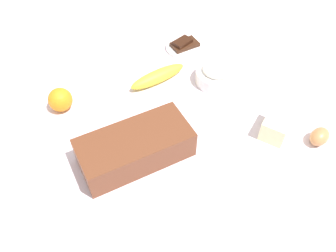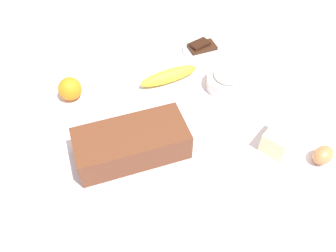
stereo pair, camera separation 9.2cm
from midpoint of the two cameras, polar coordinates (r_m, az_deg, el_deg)
ground_plane at (r=0.96m, az=2.75°, el=-2.12°), size 2.40×2.40×0.02m
loaf_pan at (r=0.88m, az=-2.96°, el=-2.95°), size 0.30×0.19×0.08m
flour_bowl at (r=1.09m, az=12.12°, el=7.27°), size 0.13×0.13×0.06m
banana at (r=1.09m, az=2.56°, el=8.00°), size 0.19×0.07×0.04m
orange_fruit at (r=1.06m, az=-13.22°, el=5.77°), size 0.07×0.07×0.07m
butter_block at (r=0.96m, az=20.24°, el=-2.09°), size 0.11×0.09×0.06m
egg_near_butter at (r=0.98m, az=26.35°, el=-4.40°), size 0.07×0.05×0.04m
chocolate_plate at (r=1.23m, az=7.69°, el=12.29°), size 0.13×0.13×0.03m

